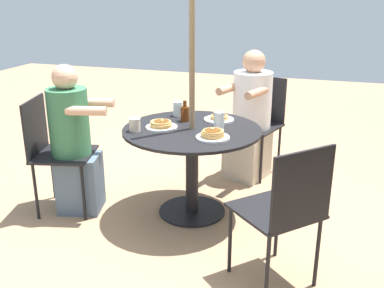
{
  "coord_description": "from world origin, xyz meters",
  "views": [
    {
      "loc": [
        3.11,
        1.0,
        1.72
      ],
      "look_at": [
        0.0,
        0.0,
        0.58
      ],
      "focal_mm": 42.0,
      "sensor_mm": 36.0,
      "label": 1
    }
  ],
  "objects_px": {
    "drinking_glass_b": "(178,109)",
    "diner_south": "(74,145)",
    "patio_table": "(192,148)",
    "pancake_plate_a": "(219,119)",
    "diner_east": "(250,121)",
    "pancake_plate_c": "(161,125)",
    "syrup_bottle": "(185,113)",
    "pancake_plate_b": "(213,135)",
    "patio_chair_east": "(259,118)",
    "drinking_glass_a": "(219,121)",
    "patio_chair_south": "(53,147)",
    "coffee_cup": "(135,125)",
    "patio_chair_north": "(286,207)"
  },
  "relations": [
    {
      "from": "diner_east",
      "to": "coffee_cup",
      "type": "xyz_separation_m",
      "value": [
        1.07,
        -0.67,
        0.21
      ]
    },
    {
      "from": "patio_table",
      "to": "syrup_bottle",
      "type": "height_order",
      "value": "syrup_bottle"
    },
    {
      "from": "pancake_plate_b",
      "to": "pancake_plate_c",
      "type": "height_order",
      "value": "pancake_plate_b"
    },
    {
      "from": "patio_chair_north",
      "to": "pancake_plate_c",
      "type": "height_order",
      "value": "patio_chair_north"
    },
    {
      "from": "patio_chair_east",
      "to": "patio_chair_south",
      "type": "height_order",
      "value": "same"
    },
    {
      "from": "patio_table",
      "to": "pancake_plate_a",
      "type": "xyz_separation_m",
      "value": [
        -0.27,
        0.14,
        0.18
      ]
    },
    {
      "from": "pancake_plate_a",
      "to": "pancake_plate_c",
      "type": "relative_size",
      "value": 1.0
    },
    {
      "from": "patio_chair_north",
      "to": "patio_chair_south",
      "type": "relative_size",
      "value": 1.0
    },
    {
      "from": "patio_chair_north",
      "to": "diner_south",
      "type": "distance_m",
      "value": 1.78
    },
    {
      "from": "diner_east",
      "to": "diner_south",
      "type": "relative_size",
      "value": 1.01
    },
    {
      "from": "coffee_cup",
      "to": "drinking_glass_a",
      "type": "xyz_separation_m",
      "value": [
        -0.22,
        0.59,
        0.02
      ]
    },
    {
      "from": "patio_chair_east",
      "to": "syrup_bottle",
      "type": "bearing_deg",
      "value": 80.1
    },
    {
      "from": "diner_east",
      "to": "pancake_plate_a",
      "type": "height_order",
      "value": "diner_east"
    },
    {
      "from": "patio_chair_east",
      "to": "pancake_plate_c",
      "type": "bearing_deg",
      "value": 80.99
    },
    {
      "from": "patio_chair_south",
      "to": "patio_chair_north",
      "type": "bearing_deg",
      "value": 61.27
    },
    {
      "from": "diner_east",
      "to": "patio_chair_north",
      "type": "bearing_deg",
      "value": 125.57
    },
    {
      "from": "diner_east",
      "to": "diner_south",
      "type": "xyz_separation_m",
      "value": [
        1.11,
        -1.18,
        0.0
      ]
    },
    {
      "from": "patio_table",
      "to": "coffee_cup",
      "type": "xyz_separation_m",
      "value": [
        0.19,
        -0.39,
        0.21
      ]
    },
    {
      "from": "pancake_plate_b",
      "to": "syrup_bottle",
      "type": "xyz_separation_m",
      "value": [
        -0.36,
        -0.33,
        0.04
      ]
    },
    {
      "from": "drinking_glass_b",
      "to": "patio_table",
      "type": "bearing_deg",
      "value": 35.97
    },
    {
      "from": "diner_east",
      "to": "drinking_glass_b",
      "type": "relative_size",
      "value": 9.99
    },
    {
      "from": "patio_chair_east",
      "to": "pancake_plate_b",
      "type": "relative_size",
      "value": 3.8
    },
    {
      "from": "patio_table",
      "to": "patio_chair_north",
      "type": "distance_m",
      "value": 1.1
    },
    {
      "from": "diner_south",
      "to": "patio_chair_east",
      "type": "bearing_deg",
      "value": 121.53
    },
    {
      "from": "diner_south",
      "to": "syrup_bottle",
      "type": "xyz_separation_m",
      "value": [
        -0.41,
        0.78,
        0.22
      ]
    },
    {
      "from": "diner_east",
      "to": "drinking_glass_a",
      "type": "relative_size",
      "value": 8.59
    },
    {
      "from": "pancake_plate_c",
      "to": "drinking_glass_a",
      "type": "height_order",
      "value": "drinking_glass_a"
    },
    {
      "from": "drinking_glass_b",
      "to": "pancake_plate_a",
      "type": "bearing_deg",
      "value": 84.63
    },
    {
      "from": "patio_chair_east",
      "to": "drinking_glass_a",
      "type": "relative_size",
      "value": 6.59
    },
    {
      "from": "patio_chair_north",
      "to": "pancake_plate_b",
      "type": "bearing_deg",
      "value": 89.08
    },
    {
      "from": "patio_table",
      "to": "syrup_bottle",
      "type": "distance_m",
      "value": 0.31
    },
    {
      "from": "pancake_plate_a",
      "to": "pancake_plate_b",
      "type": "distance_m",
      "value": 0.46
    },
    {
      "from": "diner_south",
      "to": "syrup_bottle",
      "type": "relative_size",
      "value": 7.15
    },
    {
      "from": "pancake_plate_c",
      "to": "drinking_glass_b",
      "type": "relative_size",
      "value": 2.02
    },
    {
      "from": "patio_chair_south",
      "to": "pancake_plate_c",
      "type": "bearing_deg",
      "value": 89.62
    },
    {
      "from": "pancake_plate_a",
      "to": "patio_table",
      "type": "bearing_deg",
      "value": -27.43
    },
    {
      "from": "patio_table",
      "to": "coffee_cup",
      "type": "bearing_deg",
      "value": -63.84
    },
    {
      "from": "pancake_plate_c",
      "to": "drinking_glass_b",
      "type": "bearing_deg",
      "value": 179.49
    },
    {
      "from": "diner_south",
      "to": "pancake_plate_b",
      "type": "bearing_deg",
      "value": 78.14
    },
    {
      "from": "diner_east",
      "to": "syrup_bottle",
      "type": "relative_size",
      "value": 7.22
    },
    {
      "from": "patio_chair_east",
      "to": "pancake_plate_c",
      "type": "distance_m",
      "value": 1.26
    },
    {
      "from": "diner_east",
      "to": "drinking_glass_b",
      "type": "bearing_deg",
      "value": 66.45
    },
    {
      "from": "pancake_plate_b",
      "to": "drinking_glass_a",
      "type": "relative_size",
      "value": 1.73
    },
    {
      "from": "drinking_glass_b",
      "to": "diner_south",
      "type": "bearing_deg",
      "value": -51.5
    },
    {
      "from": "patio_chair_east",
      "to": "pancake_plate_c",
      "type": "xyz_separation_m",
      "value": [
        1.11,
        -0.56,
        0.19
      ]
    },
    {
      "from": "diner_south",
      "to": "pancake_plate_a",
      "type": "relative_size",
      "value": 4.9
    },
    {
      "from": "patio_chair_south",
      "to": "coffee_cup",
      "type": "bearing_deg",
      "value": 82.64
    },
    {
      "from": "pancake_plate_a",
      "to": "drinking_glass_b",
      "type": "height_order",
      "value": "drinking_glass_b"
    },
    {
      "from": "patio_chair_east",
      "to": "drinking_glass_a",
      "type": "height_order",
      "value": "patio_chair_east"
    },
    {
      "from": "pancake_plate_a",
      "to": "syrup_bottle",
      "type": "relative_size",
      "value": 1.46
    }
  ]
}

